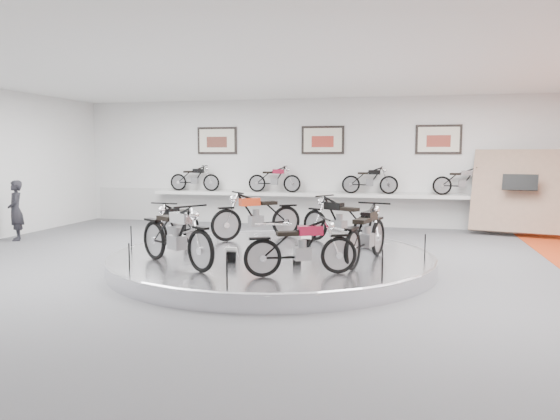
% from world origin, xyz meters
% --- Properties ---
extents(floor, '(16.00, 16.00, 0.00)m').
position_xyz_m(floor, '(0.00, 0.00, 0.00)').
color(floor, '#57575A').
rests_on(floor, ground).
extents(ceiling, '(16.00, 16.00, 0.00)m').
position_xyz_m(ceiling, '(0.00, 0.00, 4.00)').
color(ceiling, white).
rests_on(ceiling, wall_back).
extents(wall_back, '(16.00, 0.00, 16.00)m').
position_xyz_m(wall_back, '(0.00, 7.00, 2.00)').
color(wall_back, silver).
rests_on(wall_back, floor).
extents(wall_front, '(16.00, 0.00, 16.00)m').
position_xyz_m(wall_front, '(0.00, -7.00, 2.00)').
color(wall_front, silver).
rests_on(wall_front, floor).
extents(dado_band, '(15.68, 0.04, 1.10)m').
position_xyz_m(dado_band, '(0.00, 6.98, 0.55)').
color(dado_band, '#BCBCBA').
rests_on(dado_band, floor).
extents(display_platform, '(6.40, 6.40, 0.30)m').
position_xyz_m(display_platform, '(0.00, 0.30, 0.15)').
color(display_platform, silver).
rests_on(display_platform, floor).
extents(platform_rim, '(6.40, 6.40, 0.10)m').
position_xyz_m(platform_rim, '(0.00, 0.30, 0.27)').
color(platform_rim, '#B2B2BA').
rests_on(platform_rim, display_platform).
extents(shelf, '(11.00, 0.55, 0.10)m').
position_xyz_m(shelf, '(0.00, 6.70, 1.00)').
color(shelf, silver).
rests_on(shelf, wall_back).
extents(poster_left, '(1.35, 0.06, 0.88)m').
position_xyz_m(poster_left, '(-3.50, 6.96, 2.70)').
color(poster_left, beige).
rests_on(poster_left, wall_back).
extents(poster_center, '(1.35, 0.06, 0.88)m').
position_xyz_m(poster_center, '(0.00, 6.96, 2.70)').
color(poster_center, beige).
rests_on(poster_center, wall_back).
extents(poster_right, '(1.35, 0.06, 0.88)m').
position_xyz_m(poster_right, '(3.50, 6.96, 2.70)').
color(poster_right, beige).
rests_on(poster_right, wall_back).
extents(display_panel, '(2.56, 1.52, 2.30)m').
position_xyz_m(display_panel, '(5.60, 6.10, 1.25)').
color(display_panel, '#9A7962').
rests_on(display_panel, floor).
extents(shelf_bike_a, '(1.22, 0.43, 0.73)m').
position_xyz_m(shelf_bike_a, '(-4.20, 6.70, 1.42)').
color(shelf_bike_a, black).
rests_on(shelf_bike_a, shelf).
extents(shelf_bike_b, '(1.22, 0.43, 0.73)m').
position_xyz_m(shelf_bike_b, '(-1.50, 6.70, 1.42)').
color(shelf_bike_b, maroon).
rests_on(shelf_bike_b, shelf).
extents(shelf_bike_c, '(1.22, 0.43, 0.73)m').
position_xyz_m(shelf_bike_c, '(1.50, 6.70, 1.42)').
color(shelf_bike_c, black).
rests_on(shelf_bike_c, shelf).
extents(shelf_bike_d, '(1.22, 0.43, 0.73)m').
position_xyz_m(shelf_bike_d, '(4.20, 6.70, 1.42)').
color(shelf_bike_d, '#AEAFB3').
rests_on(shelf_bike_d, shelf).
extents(bike_a, '(1.87, 1.49, 1.06)m').
position_xyz_m(bike_a, '(1.18, 1.76, 0.83)').
color(bike_a, black).
rests_on(bike_a, display_platform).
extents(bike_b, '(1.91, 1.73, 1.12)m').
position_xyz_m(bike_b, '(-0.78, 1.99, 0.86)').
color(bike_b, red).
rests_on(bike_b, display_platform).
extents(bike_c, '(0.78, 1.78, 1.01)m').
position_xyz_m(bike_c, '(-2.10, 0.37, 0.81)').
color(bike_c, black).
rests_on(bike_c, display_platform).
extents(bike_d, '(1.95, 1.63, 1.12)m').
position_xyz_m(bike_d, '(-1.37, -1.25, 0.86)').
color(bike_d, '#AEAFB3').
rests_on(bike_d, display_platform).
extents(bike_e, '(1.70, 1.19, 0.95)m').
position_xyz_m(bike_e, '(0.94, -1.51, 0.77)').
color(bike_e, maroon).
rests_on(bike_e, display_platform).
extents(bike_f, '(1.07, 1.93, 1.08)m').
position_xyz_m(bike_f, '(1.89, -0.20, 0.84)').
color(bike_f, black).
rests_on(bike_f, display_platform).
extents(visitor, '(0.65, 0.69, 1.59)m').
position_xyz_m(visitor, '(-7.40, 2.17, 0.79)').
color(visitor, black).
rests_on(visitor, floor).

